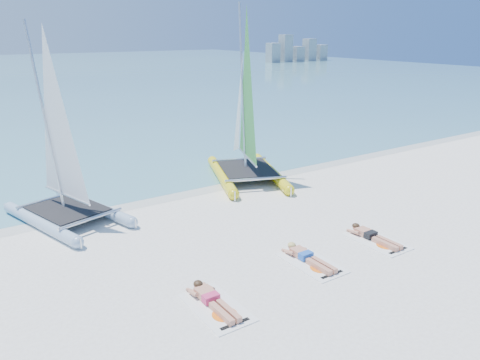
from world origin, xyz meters
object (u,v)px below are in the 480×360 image
object	(u,v)px
catamaran_yellow	(244,122)
towel_a	(216,307)
sunbather_a	(212,299)
towel_c	(377,241)
sunbather_b	(307,256)
catamaran_blue	(61,162)
sunbather_c	(372,235)
towel_b	(312,263)

from	to	relation	value
catamaran_yellow	towel_a	bearing A→B (deg)	-106.68
sunbather_a	towel_c	size ratio (longest dim) A/B	0.93
sunbather_a	towel_c	bearing A→B (deg)	1.32
sunbather_a	sunbather_b	bearing A→B (deg)	6.80
catamaran_yellow	sunbather_b	distance (m)	8.10
catamaran_blue	sunbather_c	bearing A→B (deg)	-58.66
towel_b	towel_c	distance (m)	2.46
sunbather_a	sunbather_b	xyz separation A→B (m)	(3.13, 0.37, 0.00)
towel_b	sunbather_c	bearing A→B (deg)	3.24
sunbather_c	catamaran_yellow	bearing A→B (deg)	86.30
catamaran_yellow	sunbather_a	size ratio (longest dim) A/B	4.12
catamaran_yellow	towel_b	world-z (taller)	catamaran_yellow
sunbather_a	sunbather_c	size ratio (longest dim) A/B	1.00
sunbather_a	towel_c	xyz separation A→B (m)	(5.58, 0.13, -0.11)
towel_a	catamaran_yellow	bearing A→B (deg)	52.20
sunbather_a	towel_a	bearing A→B (deg)	-90.00
towel_b	sunbather_b	world-z (taller)	sunbather_b
catamaran_blue	towel_c	world-z (taller)	catamaran_blue
catamaran_yellow	towel_a	distance (m)	10.13
towel_a	towel_b	size ratio (longest dim) A/B	1.00
sunbather_a	towel_c	world-z (taller)	sunbather_a
catamaran_blue	sunbather_c	xyz separation A→B (m)	(6.97, -6.50, -1.78)
catamaran_yellow	sunbather_b	xyz separation A→B (m)	(-2.93, -7.24, -2.12)
towel_c	sunbather_c	bearing A→B (deg)	90.00
sunbather_a	towel_c	distance (m)	5.59
sunbather_a	sunbather_c	bearing A→B (deg)	3.28
towel_a	sunbather_b	distance (m)	3.18
catamaran_yellow	towel_b	distance (m)	8.30
towel_a	towel_b	xyz separation A→B (m)	(3.13, 0.37, 0.00)
towel_b	sunbather_b	distance (m)	0.22
towel_b	catamaran_yellow	bearing A→B (deg)	68.51
towel_a	sunbather_a	size ratio (longest dim) A/B	1.07
towel_a	towel_b	world-z (taller)	same
sunbather_a	catamaran_blue	bearing A→B (deg)	101.48
catamaran_blue	catamaran_yellow	size ratio (longest dim) A/B	0.89
towel_a	sunbather_b	xyz separation A→B (m)	(3.13, 0.57, 0.11)
towel_b	sunbather_c	world-z (taller)	sunbather_c
catamaran_blue	sunbather_b	size ratio (longest dim) A/B	3.68
catamaran_blue	sunbather_b	xyz separation A→B (m)	(4.51, -6.45, -1.78)
sunbather_a	sunbather_c	distance (m)	5.59
sunbather_a	sunbather_c	xyz separation A→B (m)	(5.58, 0.32, 0.00)
catamaran_yellow	towel_b	xyz separation A→B (m)	(-2.93, -7.44, -2.23)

